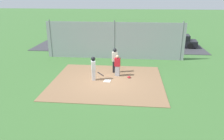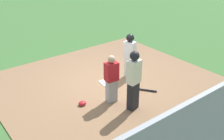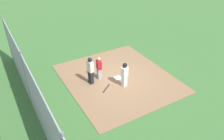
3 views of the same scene
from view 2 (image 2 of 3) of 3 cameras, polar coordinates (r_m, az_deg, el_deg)
The scene contains 8 objects.
ground_plane at distance 9.17m, azimuth -1.16°, elevation -2.86°, with size 140.00×140.00×0.00m, color #3D6B33.
dirt_infield at distance 9.17m, azimuth -1.16°, elevation -2.78°, with size 7.20×6.40×0.03m, color #896647.
home_plate at distance 9.16m, azimuth -1.16°, elevation -2.64°, with size 0.44×0.44×0.02m, color white.
catcher at distance 7.76m, azimuth -0.11°, elevation -1.84°, with size 0.41×0.30×1.51m.
umpire at distance 7.35m, azimuth 4.69°, elevation -2.06°, with size 0.42×0.32×1.79m.
runner at distance 9.22m, azimuth 3.84°, elevation 3.67°, with size 0.35×0.43×1.60m.
baseball_bat at distance 8.72m, azimuth 6.88°, elevation -4.25°, with size 0.06×0.06×0.85m, color black.
catcher_mask at distance 7.97m, azimuth -6.41°, elevation -7.14°, with size 0.24×0.20×0.12m, color #B21923.
Camera 2 is at (-4.78, -6.46, 4.42)m, focal length 42.38 mm.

